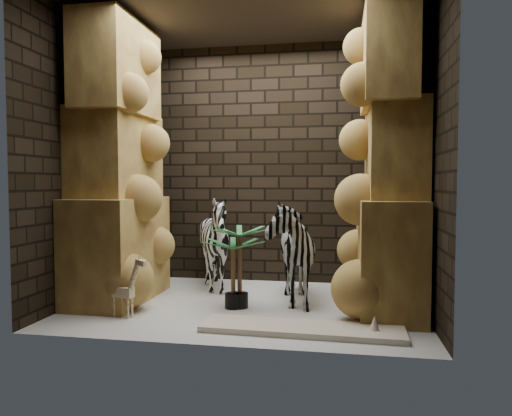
% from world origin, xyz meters
% --- Properties ---
extents(floor, '(3.50, 3.50, 0.00)m').
position_xyz_m(floor, '(0.00, 0.00, 0.00)').
color(floor, beige).
rests_on(floor, ground).
extents(ceiling, '(3.50, 3.50, 0.00)m').
position_xyz_m(ceiling, '(0.00, 0.00, 3.00)').
color(ceiling, '#322A26').
rests_on(ceiling, ground).
extents(wall_back, '(3.50, 0.00, 3.50)m').
position_xyz_m(wall_back, '(0.00, 1.25, 1.50)').
color(wall_back, black).
rests_on(wall_back, ground).
extents(wall_front, '(3.50, 0.00, 3.50)m').
position_xyz_m(wall_front, '(0.00, -1.25, 1.50)').
color(wall_front, black).
rests_on(wall_front, ground).
extents(wall_left, '(0.00, 3.00, 3.00)m').
position_xyz_m(wall_left, '(-1.75, 0.00, 1.50)').
color(wall_left, black).
rests_on(wall_left, ground).
extents(wall_right, '(0.00, 3.00, 3.00)m').
position_xyz_m(wall_right, '(1.75, 0.00, 1.50)').
color(wall_right, black).
rests_on(wall_right, ground).
extents(rock_pillar_left, '(0.68, 1.30, 3.00)m').
position_xyz_m(rock_pillar_left, '(-1.40, 0.00, 1.50)').
color(rock_pillar_left, '#CBB750').
rests_on(rock_pillar_left, floor).
extents(rock_pillar_right, '(0.58, 1.25, 3.00)m').
position_xyz_m(rock_pillar_right, '(1.42, 0.00, 1.50)').
color(rock_pillar_right, '#CBB750').
rests_on(rock_pillar_right, floor).
extents(zebra_right, '(0.80, 1.17, 1.26)m').
position_xyz_m(zebra_right, '(0.40, 0.21, 0.63)').
color(zebra_right, white).
rests_on(zebra_right, floor).
extents(zebra_left, '(1.23, 1.35, 1.00)m').
position_xyz_m(zebra_left, '(-0.47, 0.58, 0.50)').
color(zebra_left, white).
rests_on(zebra_left, floor).
extents(giraffe_toy, '(0.33, 0.17, 0.61)m').
position_xyz_m(giraffe_toy, '(-1.05, -0.63, 0.30)').
color(giraffe_toy, beige).
rests_on(giraffe_toy, floor).
extents(palm_front, '(0.36, 0.36, 0.84)m').
position_xyz_m(palm_front, '(-0.04, -0.11, 0.42)').
color(palm_front, '#155826').
rests_on(palm_front, floor).
extents(palm_back, '(0.36, 0.36, 0.71)m').
position_xyz_m(palm_back, '(-0.10, -0.14, 0.35)').
color(palm_back, '#155826').
rests_on(palm_back, floor).
extents(surfboard, '(1.73, 0.48, 0.05)m').
position_xyz_m(surfboard, '(0.63, -0.78, 0.03)').
color(surfboard, beige).
rests_on(surfboard, floor).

